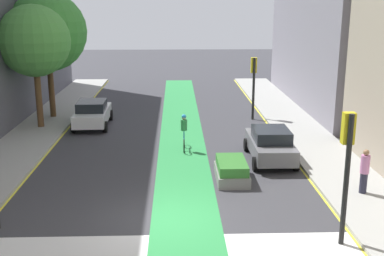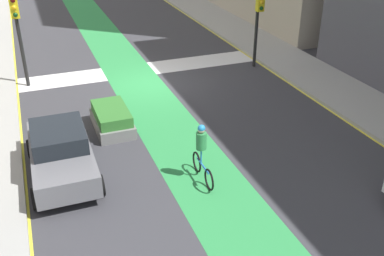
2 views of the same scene
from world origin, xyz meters
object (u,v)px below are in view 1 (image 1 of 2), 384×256
car_white_left_far (92,113)px  cyclist_in_lane (184,131)px  street_tree_far (47,32)px  street_tree_near (34,41)px  median_planter (232,171)px  car_grey_right_far (270,144)px  pedestrian_sidewalk_right_a (364,171)px  traffic_signal_far_right (254,76)px  traffic_signal_near_right (347,153)px

car_white_left_far → cyclist_in_lane: size_ratio=2.28×
street_tree_far → street_tree_near: bearing=-92.3°
street_tree_far → median_planter: bearing=-47.9°
car_grey_right_far → pedestrian_sidewalk_right_a: pedestrian_sidewalk_right_a is taller
cyclist_in_lane → street_tree_far: 11.66m
street_tree_near → street_tree_far: bearing=87.7°
car_white_left_far → cyclist_in_lane: (5.37, -4.92, 0.17)m
traffic_signal_far_right → pedestrian_sidewalk_right_a: (2.27, -12.67, -1.70)m
car_white_left_far → street_tree_far: (-2.85, 2.04, 4.65)m
car_grey_right_far → traffic_signal_near_right: bearing=-85.1°
cyclist_in_lane → street_tree_near: (-8.32, 4.42, 4.12)m
street_tree_near → pedestrian_sidewalk_right_a: bearing=-35.2°
traffic_signal_far_right → median_planter: (-2.55, -10.72, -2.34)m
street_tree_far → median_planter: (10.14, -11.22, -5.05)m
traffic_signal_near_right → car_white_left_far: bearing=124.4°
car_white_left_far → cyclist_in_lane: 7.29m
traffic_signal_near_right → traffic_signal_far_right: traffic_signal_near_right is taller
pedestrian_sidewalk_right_a → street_tree_near: 18.88m
traffic_signal_near_right → street_tree_far: size_ratio=0.53×
traffic_signal_far_right → median_planter: size_ratio=1.64×
traffic_signal_far_right → cyclist_in_lane: traffic_signal_far_right is taller
median_planter → car_grey_right_far: bearing=49.8°
traffic_signal_near_right → cyclist_in_lane: traffic_signal_near_right is taller
traffic_signal_near_right → car_white_left_far: (-10.05, 14.68, -2.10)m
traffic_signal_far_right → street_tree_near: 13.17m
car_white_left_far → street_tree_near: size_ratio=0.61×
car_grey_right_far → street_tree_far: 15.74m
car_grey_right_far → street_tree_far: size_ratio=0.55×
traffic_signal_far_right → street_tree_far: street_tree_far is taller
cyclist_in_lane → median_planter: (1.92, -4.26, -0.57)m
traffic_signal_near_right → street_tree_near: 19.36m
traffic_signal_near_right → cyclist_in_lane: size_ratio=2.22×
street_tree_near → street_tree_far: 2.56m
traffic_signal_far_right → pedestrian_sidewalk_right_a: traffic_signal_far_right is taller
street_tree_far → median_planter: street_tree_far is taller
traffic_signal_far_right → car_grey_right_far: (-0.47, -8.26, -1.94)m
car_white_left_far → median_planter: size_ratio=1.79×
traffic_signal_near_right → pedestrian_sidewalk_right_a: size_ratio=2.38×
traffic_signal_far_right → car_white_left_far: (-9.84, -1.54, -1.94)m
street_tree_near → street_tree_far: (0.10, 2.54, 0.36)m
car_white_left_far → street_tree_far: street_tree_far is taller
cyclist_in_lane → pedestrian_sidewalk_right_a: 9.17m
car_grey_right_far → median_planter: bearing=-130.2°
street_tree_near → traffic_signal_far_right: bearing=9.1°
traffic_signal_far_right → car_grey_right_far: size_ratio=0.92×
car_grey_right_far → street_tree_near: 14.46m
street_tree_far → traffic_signal_near_right: bearing=-52.3°
traffic_signal_near_right → median_planter: bearing=116.7°
car_white_left_far → median_planter: car_white_left_far is taller
car_white_left_far → median_planter: 11.73m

